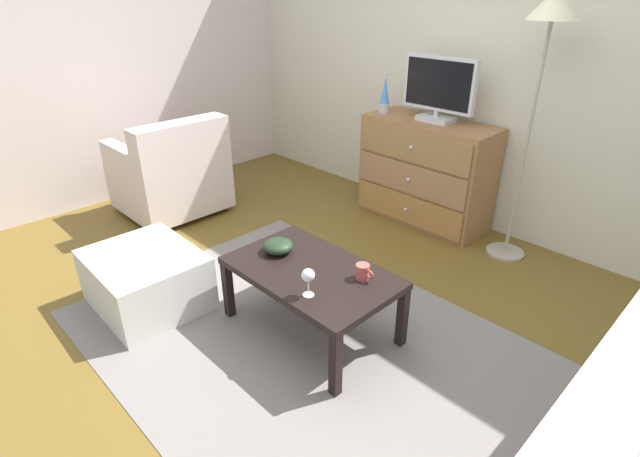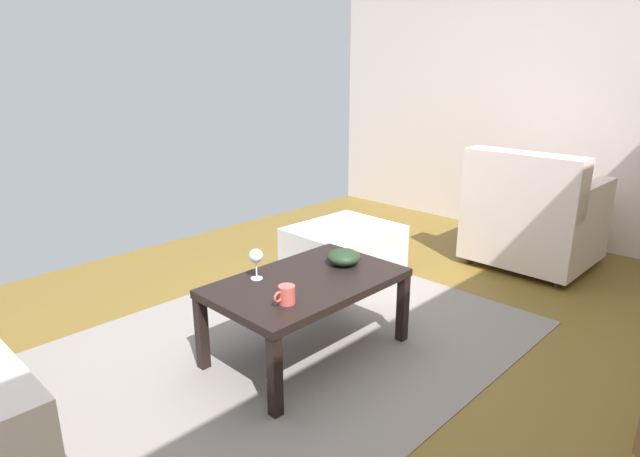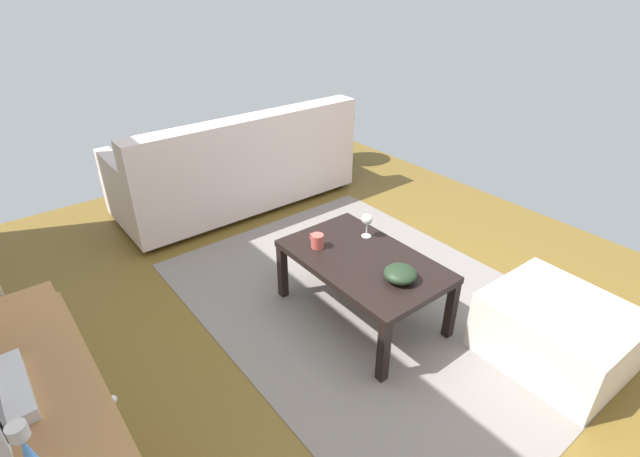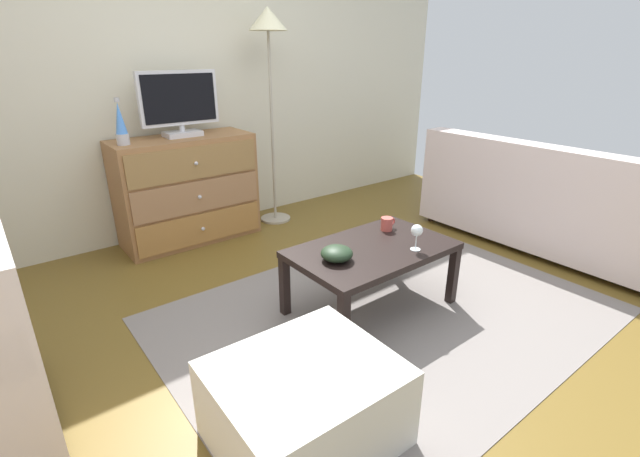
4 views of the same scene
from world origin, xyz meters
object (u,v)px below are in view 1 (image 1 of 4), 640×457
(coffee_table, at_px, (311,277))
(standing_lamp, at_px, (549,34))
(wine_glass, at_px, (308,276))
(mug, at_px, (363,272))
(ottoman, at_px, (146,280))
(lava_lamp, at_px, (385,95))
(dresser, at_px, (425,172))
(tv, at_px, (439,88))
(armchair, at_px, (171,174))
(bowl_decorative, at_px, (278,246))

(coffee_table, distance_m, standing_lamp, 2.11)
(wine_glass, xyz_separation_m, mug, (0.09, 0.32, -0.07))
(coffee_table, height_order, ottoman, coffee_table)
(wine_glass, height_order, mug, wine_glass)
(lava_lamp, bearing_deg, wine_glass, -60.87)
(dresser, relative_size, coffee_table, 1.13)
(mug, xyz_separation_m, ottoman, (-1.18, -0.71, -0.28))
(tv, distance_m, armchair, 2.37)
(mug, distance_m, bowl_decorative, 0.56)
(lava_lamp, height_order, coffee_table, lava_lamp)
(coffee_table, relative_size, mug, 8.51)
(dresser, bearing_deg, tv, 43.88)
(bowl_decorative, bearing_deg, wine_glass, -21.40)
(dresser, height_order, coffee_table, dresser)
(dresser, xyz_separation_m, tv, (0.02, 0.02, 0.69))
(tv, relative_size, lava_lamp, 1.88)
(dresser, xyz_separation_m, mug, (0.69, -1.60, 0.03))
(dresser, height_order, bowl_decorative, dresser)
(armchair, distance_m, standing_lamp, 3.08)
(dresser, relative_size, bowl_decorative, 6.05)
(dresser, distance_m, coffee_table, 1.79)
(dresser, relative_size, ottoman, 1.56)
(dresser, xyz_separation_m, armchair, (-1.64, -1.47, -0.07))
(dresser, height_order, ottoman, dresser)
(dresser, xyz_separation_m, lava_lamp, (-0.45, -0.04, 0.58))
(wine_glass, bearing_deg, dresser, 107.32)
(wine_glass, relative_size, mug, 1.38)
(tv, xyz_separation_m, armchair, (-1.67, -1.50, -0.76))
(coffee_table, xyz_separation_m, mug, (0.26, 0.14, 0.09))
(coffee_table, relative_size, ottoman, 1.39)
(mug, bearing_deg, ottoman, -149.12)
(mug, distance_m, ottoman, 1.41)
(ottoman, bearing_deg, lava_lamp, 88.88)
(dresser, xyz_separation_m, wine_glass, (0.60, -1.92, 0.10))
(wine_glass, bearing_deg, tv, 106.44)
(dresser, bearing_deg, ottoman, -102.02)
(mug, relative_size, armchair, 0.13)
(lava_lamp, bearing_deg, armchair, -129.90)
(dresser, height_order, mug, dresser)
(mug, bearing_deg, bowl_decorative, -165.39)
(dresser, distance_m, tv, 0.69)
(lava_lamp, bearing_deg, coffee_table, -62.72)
(coffee_table, bearing_deg, dresser, 103.80)
(lava_lamp, relative_size, bowl_decorative, 1.82)
(tv, distance_m, mug, 1.88)
(coffee_table, height_order, mug, mug)
(bowl_decorative, distance_m, ottoman, 0.90)
(dresser, bearing_deg, wine_glass, -72.68)
(dresser, xyz_separation_m, standing_lamp, (0.81, -0.05, 1.14))
(bowl_decorative, xyz_separation_m, ottoman, (-0.64, -0.57, -0.28))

